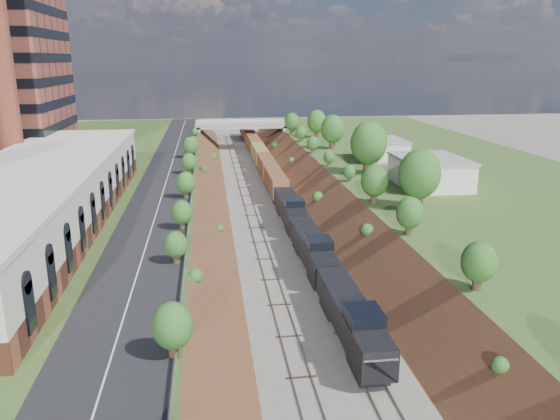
{
  "coord_description": "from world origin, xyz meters",
  "views": [
    {
      "loc": [
        -8.98,
        -23.58,
        23.28
      ],
      "look_at": [
        -0.77,
        38.0,
        6.0
      ],
      "focal_mm": 35.0,
      "sensor_mm": 36.0,
      "label": 1
    }
  ],
  "objects": [
    {
      "name": "guardrail",
      "position": [
        -11.4,
        59.8,
        5.55
      ],
      "size": [
        0.1,
        171.0,
        0.7
      ],
      "color": "#99999E",
      "rests_on": "platform_left"
    },
    {
      "name": "road",
      "position": [
        -15.5,
        60.0,
        5.05
      ],
      "size": [
        8.0,
        180.0,
        0.1
      ],
      "primitive_type": "cube",
      "color": "black",
      "rests_on": "platform_left"
    },
    {
      "name": "platform_right",
      "position": [
        33.0,
        60.0,
        2.5
      ],
      "size": [
        44.0,
        180.0,
        5.0
      ],
      "primitive_type": "cube",
      "color": "#355924",
      "rests_on": "ground"
    },
    {
      "name": "white_building_far",
      "position": [
        23.0,
        74.0,
        6.8
      ],
      "size": [
        8.0,
        10.0,
        3.6
      ],
      "primitive_type": "cube",
      "color": "silver",
      "rests_on": "platform_right"
    },
    {
      "name": "overpass",
      "position": [
        0.0,
        122.0,
        4.92
      ],
      "size": [
        24.5,
        8.3,
        7.4
      ],
      "color": "gray",
      "rests_on": "ground"
    },
    {
      "name": "embankment_left",
      "position": [
        -11.0,
        60.0,
        0.0
      ],
      "size": [
        10.0,
        180.0,
        10.0
      ],
      "primitive_type": "cube",
      "rotation": [
        0.0,
        0.79,
        0.0
      ],
      "color": "brown",
      "rests_on": "ground"
    },
    {
      "name": "tree_right_large",
      "position": [
        17.0,
        40.0,
        9.38
      ],
      "size": [
        5.25,
        5.25,
        7.61
      ],
      "color": "#473323",
      "rests_on": "platform_right"
    },
    {
      "name": "commercial_building",
      "position": [
        -28.0,
        38.0,
        8.51
      ],
      "size": [
        14.3,
        62.3,
        7.0
      ],
      "color": "brown",
      "rests_on": "platform_left"
    },
    {
      "name": "platform_left",
      "position": [
        -33.0,
        60.0,
        2.5
      ],
      "size": [
        44.0,
        180.0,
        5.0
      ],
      "primitive_type": "cube",
      "color": "#355924",
      "rests_on": "ground"
    },
    {
      "name": "white_building_near",
      "position": [
        23.5,
        52.0,
        7.0
      ],
      "size": [
        9.0,
        12.0,
        4.0
      ],
      "primitive_type": "cube",
      "color": "silver",
      "rests_on": "platform_right"
    },
    {
      "name": "rail_right_track",
      "position": [
        2.6,
        60.0,
        0.09
      ],
      "size": [
        1.58,
        180.0,
        0.18
      ],
      "primitive_type": "cube",
      "color": "gray",
      "rests_on": "ground"
    },
    {
      "name": "tree_left_crest",
      "position": [
        -11.8,
        20.0,
        7.04
      ],
      "size": [
        2.45,
        2.45,
        3.55
      ],
      "color": "#473323",
      "rests_on": "platform_left"
    },
    {
      "name": "rail_left_track",
      "position": [
        -2.6,
        60.0,
        0.09
      ],
      "size": [
        1.58,
        180.0,
        0.18
      ],
      "primitive_type": "cube",
      "color": "gray",
      "rests_on": "ground"
    },
    {
      "name": "freight_train",
      "position": [
        2.6,
        82.6,
        2.42
      ],
      "size": [
        2.75,
        140.83,
        4.55
      ],
      "color": "black",
      "rests_on": "ground"
    },
    {
      "name": "embankment_right",
      "position": [
        11.0,
        60.0,
        0.0
      ],
      "size": [
        10.0,
        180.0,
        10.0
      ],
      "primitive_type": "cube",
      "rotation": [
        0.0,
        0.79,
        0.0
      ],
      "color": "brown",
      "rests_on": "ground"
    }
  ]
}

